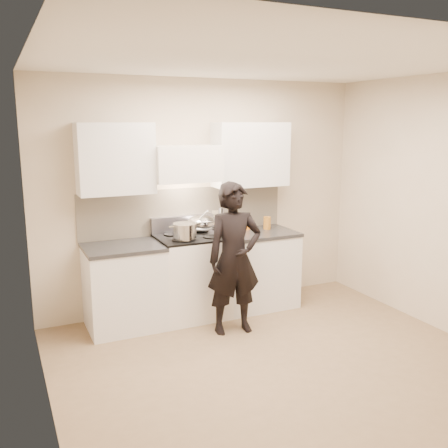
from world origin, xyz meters
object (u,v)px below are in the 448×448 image
object	(u,v)px
stove	(192,276)
counter_right	(255,269)
utensil_crock	(221,224)
person	(234,258)
wok	(201,223)

from	to	relation	value
stove	counter_right	size ratio (longest dim) A/B	1.04
utensil_crock	person	size ratio (longest dim) A/B	0.17
stove	utensil_crock	world-z (taller)	utensil_crock
wok	person	bearing A→B (deg)	-83.66
counter_right	utensil_crock	xyz separation A→B (m)	(-0.36, 0.22, 0.54)
person	utensil_crock	bearing A→B (deg)	81.25
counter_right	wok	distance (m)	0.89
stove	utensil_crock	xyz separation A→B (m)	(0.47, 0.22, 0.53)
utensil_crock	wok	bearing A→B (deg)	-162.10
utensil_crock	person	distance (m)	0.86
stove	person	size ratio (longest dim) A/B	0.60
wok	stove	bearing A→B (deg)	-145.19
counter_right	wok	xyz separation A→B (m)	(-0.65, 0.12, 0.60)
stove	wok	xyz separation A→B (m)	(0.18, 0.12, 0.58)
counter_right	wok	world-z (taller)	wok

